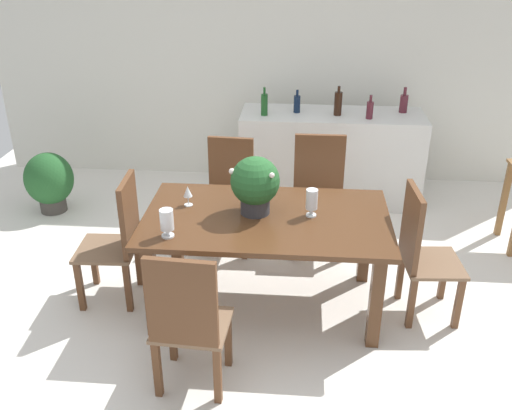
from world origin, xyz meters
TOP-DOWN VIEW (x-y plane):
  - ground_plane at (0.00, 0.00)m, footprint 7.04×7.04m
  - back_wall at (0.00, 2.60)m, footprint 6.40×0.10m
  - dining_table at (0.00, 0.01)m, footprint 1.75×1.04m
  - chair_foot_end at (1.10, 0.00)m, footprint 0.44×0.47m
  - chair_near_left at (-0.40, -0.93)m, footprint 0.47×0.43m
  - chair_far_right at (0.39, 0.96)m, footprint 0.48×0.42m
  - chair_head_end at (-1.10, 0.02)m, footprint 0.45×0.45m
  - chair_far_left at (-0.39, 0.96)m, footprint 0.46×0.45m
  - flower_centerpiece at (-0.09, 0.06)m, footprint 0.36×0.35m
  - crystal_vase_left at (0.32, 0.04)m, footprint 0.08×0.08m
  - crystal_vase_center_near at (-0.63, -0.33)m, footprint 0.09×0.09m
  - wine_glass at (-0.59, 0.14)m, footprint 0.07×0.07m
  - kitchen_counter at (0.53, 1.96)m, footprint 1.83×0.63m
  - wine_bottle_tall at (0.88, 1.82)m, footprint 0.07×0.07m
  - wine_bottle_green at (1.23, 2.06)m, footprint 0.08×0.08m
  - wine_bottle_amber at (0.17, 1.97)m, footprint 0.07×0.07m
  - wine_bottle_dark at (-0.15, 1.85)m, footprint 0.07×0.07m
  - wine_bottle_clear at (0.58, 1.92)m, footprint 0.08×0.08m
  - potted_plant_floor at (-2.26, 1.43)m, footprint 0.48×0.48m

SIDE VIEW (x-z plane):
  - ground_plane at x=0.00m, z-range 0.00..0.00m
  - potted_plant_floor at x=-2.26m, z-range 0.02..0.64m
  - kitchen_counter at x=0.53m, z-range 0.00..0.93m
  - chair_far_left at x=-0.39m, z-range 0.04..1.02m
  - chair_head_end at x=-1.10m, z-range 0.04..1.04m
  - chair_foot_end at x=1.10m, z-range 0.04..1.05m
  - chair_near_left at x=-0.40m, z-range 0.04..1.05m
  - chair_far_right at x=0.39m, z-range 0.05..1.07m
  - dining_table at x=0.00m, z-range 0.27..1.03m
  - wine_glass at x=-0.59m, z-range 0.79..0.94m
  - crystal_vase_center_near at x=-0.63m, z-range 0.77..0.97m
  - crystal_vase_left at x=0.32m, z-range 0.78..0.98m
  - flower_centerpiece at x=-0.09m, z-range 0.77..1.20m
  - wine_bottle_tall at x=0.88m, z-range 0.91..1.14m
  - wine_bottle_amber at x=0.17m, z-range 0.91..1.14m
  - wine_bottle_green at x=1.23m, z-range 0.90..1.15m
  - wine_bottle_dark at x=-0.15m, z-range 0.90..1.18m
  - wine_bottle_clear at x=0.58m, z-range 0.91..1.20m
  - back_wall at x=0.00m, z-range 0.00..2.60m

